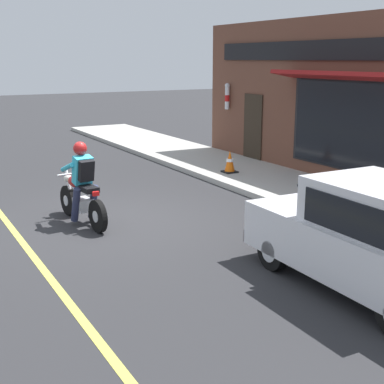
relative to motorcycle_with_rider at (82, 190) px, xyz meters
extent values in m
plane|color=#2B2B2D|center=(0.50, -0.18, -0.68)|extent=(80.00, 80.00, 0.00)
cube|color=#ADAAA3|center=(5.31, 2.82, -0.61)|extent=(2.60, 22.00, 0.14)
cube|color=brown|center=(6.86, 0.58, 1.42)|extent=(0.50, 10.71, 4.20)
cube|color=black|center=(6.59, -0.76, 0.87)|extent=(0.04, 4.50, 2.10)
cube|color=black|center=(6.60, -0.76, 0.87)|extent=(0.02, 4.71, 2.20)
cube|color=#2D2319|center=(6.59, 3.52, 0.37)|extent=(0.04, 0.90, 2.10)
cube|color=maroon|center=(6.26, -0.76, 2.07)|extent=(0.81, 5.14, 0.24)
cube|color=black|center=(6.58, 0.58, 2.67)|extent=(0.06, 9.11, 0.50)
cylinder|color=white|center=(6.51, 4.86, 1.22)|extent=(0.14, 0.14, 0.70)
cylinder|color=red|center=(6.51, 4.86, 1.22)|extent=(0.15, 0.15, 0.20)
sphere|color=silver|center=(6.51, 4.86, 1.62)|extent=(0.16, 0.16, 0.16)
cylinder|color=black|center=(-0.07, 0.72, -0.37)|extent=(0.16, 0.63, 0.62)
cylinder|color=silver|center=(-0.07, 0.72, -0.37)|extent=(0.14, 0.23, 0.22)
cylinder|color=black|center=(0.07, -0.68, -0.37)|extent=(0.16, 0.63, 0.62)
cylinder|color=silver|center=(0.07, -0.68, -0.37)|extent=(0.14, 0.23, 0.22)
cube|color=silver|center=(0.00, -0.03, -0.29)|extent=(0.32, 0.43, 0.24)
ellipsoid|color=#B21919|center=(-0.02, 0.22, 0.12)|extent=(0.35, 0.55, 0.24)
cube|color=black|center=(0.02, -0.26, 0.08)|extent=(0.31, 0.58, 0.10)
cylinder|color=silver|center=(-0.06, 0.62, -0.05)|extent=(0.10, 0.33, 0.68)
cylinder|color=silver|center=(-0.05, 0.50, 0.23)|extent=(0.56, 0.10, 0.04)
sphere|color=silver|center=(-0.07, 0.67, 0.11)|extent=(0.16, 0.16, 0.16)
cylinder|color=silver|center=(0.20, -0.41, -0.39)|extent=(0.13, 0.56, 0.08)
cube|color=red|center=(0.06, -0.63, 0.05)|extent=(0.13, 0.07, 0.08)
cylinder|color=#282D4C|center=(-0.17, -0.12, -0.25)|extent=(0.17, 0.36, 0.71)
cylinder|color=#282D4C|center=(0.19, -0.08, -0.25)|extent=(0.17, 0.36, 0.71)
cube|color=#33B2D1|center=(0.01, -0.08, 0.40)|extent=(0.37, 0.36, 0.57)
cylinder|color=#33B2D1|center=(-0.22, 0.14, 0.44)|extent=(0.14, 0.53, 0.26)
cylinder|color=#33B2D1|center=(0.18, 0.18, 0.44)|extent=(0.14, 0.53, 0.26)
sphere|color=#A51919|center=(0.00, -0.02, 0.81)|extent=(0.26, 0.26, 0.26)
cube|color=black|center=(0.02, -0.24, 0.42)|extent=(0.30, 0.27, 0.42)
cylinder|color=black|center=(1.77, -3.71, -0.38)|extent=(0.19, 0.60, 0.60)
cylinder|color=silver|center=(1.77, -3.71, -0.38)|extent=(0.21, 0.33, 0.33)
cylinder|color=black|center=(3.21, -3.74, -0.38)|extent=(0.19, 0.60, 0.60)
cylinder|color=silver|center=(3.21, -3.74, -0.38)|extent=(0.21, 0.33, 0.33)
cube|color=silver|center=(2.47, -4.93, -0.08)|extent=(1.72, 3.73, 0.70)
cube|color=black|center=(2.48, -4.31, 0.51)|extent=(1.33, 0.38, 0.51)
cube|color=black|center=(1.74, -5.16, 0.54)|extent=(0.06, 1.52, 0.46)
cube|color=silver|center=(2.00, -3.06, 0.04)|extent=(0.24, 0.05, 0.14)
cube|color=silver|center=(3.01, -3.08, 0.04)|extent=(0.24, 0.05, 0.14)
cube|color=#28282B|center=(2.50, -3.10, -0.33)|extent=(1.61, 0.15, 0.20)
cube|color=black|center=(4.80, 2.08, -0.52)|extent=(0.36, 0.36, 0.04)
cone|color=orange|center=(4.80, 2.08, -0.22)|extent=(0.28, 0.28, 0.56)
cylinder|color=white|center=(4.80, 2.08, -0.20)|extent=(0.20, 0.20, 0.08)
camera|label=1|loc=(-3.08, -9.78, 2.46)|focal=50.00mm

